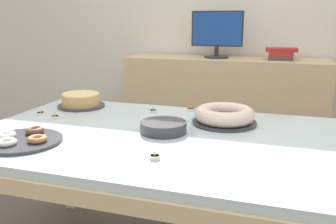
{
  "coord_description": "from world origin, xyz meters",
  "views": [
    {
      "loc": [
        0.5,
        -1.5,
        1.24
      ],
      "look_at": [
        -0.04,
        0.16,
        0.79
      ],
      "focal_mm": 40.0,
      "sensor_mm": 36.0,
      "label": 1
    }
  ],
  "objects": [
    {
      "name": "tealight_left_edge",
      "position": [
        0.06,
        -0.3,
        0.74
      ],
      "size": [
        0.04,
        0.04,
        0.04
      ],
      "color": "silver",
      "rests_on": "dining_table"
    },
    {
      "name": "wall_back",
      "position": [
        0.0,
        1.89,
        1.3
      ],
      "size": [
        8.0,
        0.1,
        2.6
      ],
      "primitive_type": "cube",
      "color": "silver",
      "rests_on": "ground"
    },
    {
      "name": "book_stack",
      "position": [
        0.43,
        1.59,
        0.96
      ],
      "size": [
        0.25,
        0.17,
        0.09
      ],
      "color": "#3F3838",
      "rests_on": "sideboard"
    },
    {
      "name": "tealight_right_edge",
      "position": [
        -0.0,
        0.45,
        0.74
      ],
      "size": [
        0.04,
        0.04,
        0.04
      ],
      "color": "silver",
      "rests_on": "dining_table"
    },
    {
      "name": "plate_stack",
      "position": [
        -0.02,
        0.03,
        0.76
      ],
      "size": [
        0.21,
        0.21,
        0.05
      ],
      "color": "#333338",
      "rests_on": "dining_table"
    },
    {
      "name": "sideboard",
      "position": [
        0.0,
        1.59,
        0.46
      ],
      "size": [
        1.64,
        0.44,
        0.91
      ],
      "color": "#D1B284",
      "rests_on": "ground"
    },
    {
      "name": "tealight_near_cakes",
      "position": [
        -0.74,
        0.12,
        0.74
      ],
      "size": [
        0.04,
        0.04,
        0.04
      ],
      "color": "silver",
      "rests_on": "dining_table"
    },
    {
      "name": "computer_monitor",
      "position": [
        -0.08,
        1.58,
        1.1
      ],
      "size": [
        0.42,
        0.2,
        0.38
      ],
      "color": "#262628",
      "rests_on": "sideboard"
    },
    {
      "name": "cake_golden_bundt",
      "position": [
        0.22,
        0.25,
        0.77
      ],
      "size": [
        0.31,
        0.31,
        0.08
      ],
      "color": "#333338",
      "rests_on": "dining_table"
    },
    {
      "name": "tealight_centre",
      "position": [
        -0.62,
        0.08,
        0.74
      ],
      "size": [
        0.04,
        0.04,
        0.04
      ],
      "color": "silver",
      "rests_on": "dining_table"
    },
    {
      "name": "pastry_platter",
      "position": [
        -0.53,
        -0.29,
        0.75
      ],
      "size": [
        0.33,
        0.33,
        0.04
      ],
      "color": "#333338",
      "rests_on": "dining_table"
    },
    {
      "name": "cake_chocolate_round",
      "position": [
        -0.63,
        0.35,
        0.77
      ],
      "size": [
        0.27,
        0.27,
        0.08
      ],
      "color": "#333338",
      "rests_on": "dining_table"
    },
    {
      "name": "tealight_near_front",
      "position": [
        -0.19,
        0.35,
        0.74
      ],
      "size": [
        0.04,
        0.04,
        0.04
      ],
      "color": "silver",
      "rests_on": "dining_table"
    },
    {
      "name": "dining_table",
      "position": [
        0.0,
        0.0,
        0.66
      ],
      "size": [
        1.76,
        1.08,
        0.73
      ],
      "color": "silver",
      "rests_on": "ground"
    }
  ]
}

